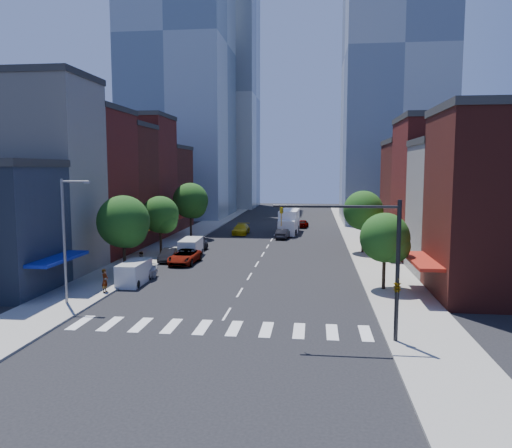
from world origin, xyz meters
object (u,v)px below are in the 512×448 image
(taxi, at_px, (241,229))
(traffic_car_far, at_px, (303,224))
(parked_car_rear, at_px, (196,245))
(box_truck, at_px, (289,222))
(parked_car_second, at_px, (169,255))
(pedestrian_near, at_px, (105,281))
(cargo_van_far, at_px, (191,248))
(parked_car_front, at_px, (138,272))
(parked_car_third, at_px, (185,257))
(cargo_van_near, at_px, (134,273))
(traffic_car_oncoming, at_px, (283,234))
(pedestrian_far, at_px, (141,261))

(taxi, relative_size, traffic_car_far, 1.34)
(parked_car_rear, relative_size, box_truck, 0.57)
(parked_car_second, distance_m, pedestrian_near, 14.26)
(traffic_car_far, relative_size, box_truck, 0.45)
(cargo_van_far, bearing_deg, box_truck, 63.33)
(cargo_van_far, bearing_deg, taxi, 79.54)
(parked_car_front, bearing_deg, taxi, 88.89)
(parked_car_second, distance_m, parked_car_rear, 6.82)
(parked_car_rear, height_order, cargo_van_far, cargo_van_far)
(parked_car_second, height_order, taxi, taxi)
(parked_car_third, distance_m, box_truck, 27.66)
(parked_car_rear, distance_m, cargo_van_far, 4.19)
(parked_car_front, relative_size, taxi, 0.90)
(cargo_van_near, xyz_separation_m, traffic_car_oncoming, (11.00, 29.43, -0.24))
(parked_car_rear, height_order, taxi, taxi)
(pedestrian_near, bearing_deg, box_truck, -15.77)
(parked_car_front, distance_m, pedestrian_far, 3.67)
(parked_car_second, relative_size, parked_car_rear, 0.82)
(parked_car_front, height_order, pedestrian_far, pedestrian_far)
(pedestrian_far, bearing_deg, taxi, 178.29)
(box_truck, relative_size, pedestrian_far, 4.79)
(box_truck, bearing_deg, cargo_van_near, -105.79)
(cargo_van_near, relative_size, pedestrian_near, 2.46)
(pedestrian_far, bearing_deg, parked_car_third, 156.82)
(traffic_car_far, xyz_separation_m, pedestrian_near, (-14.52, -46.79, 0.39))
(parked_car_third, height_order, cargo_van_far, cargo_van_far)
(parked_car_second, distance_m, parked_car_third, 2.32)
(parked_car_second, bearing_deg, cargo_van_near, -90.48)
(parked_car_front, xyz_separation_m, traffic_car_far, (13.52, 42.04, -0.14))
(traffic_car_far, bearing_deg, box_truck, 81.35)
(parked_car_front, relative_size, parked_car_rear, 0.95)
(cargo_van_far, xyz_separation_m, pedestrian_near, (-2.71, -16.75, 0.04))
(parked_car_third, bearing_deg, taxi, 86.87)
(parked_car_rear, relative_size, cargo_van_far, 1.01)
(parked_car_front, height_order, cargo_van_far, cargo_van_far)
(traffic_car_oncoming, height_order, box_truck, box_truck)
(parked_car_third, bearing_deg, box_truck, 72.46)
(pedestrian_near, bearing_deg, taxi, -6.28)
(taxi, relative_size, pedestrian_far, 2.86)
(parked_car_rear, xyz_separation_m, traffic_car_oncoming, (9.70, 12.12, -0.02))
(pedestrian_near, bearing_deg, parked_car_third, -10.92)
(parked_car_second, xyz_separation_m, pedestrian_far, (-1.00, -5.95, 0.40))
(parked_car_rear, bearing_deg, cargo_van_far, -80.72)
(parked_car_front, bearing_deg, pedestrian_near, -95.23)
(cargo_van_near, xyz_separation_m, box_truck, (11.52, 35.40, 0.74))
(parked_car_rear, bearing_deg, traffic_car_far, 68.40)
(parked_car_second, distance_m, cargo_van_near, 10.62)
(parked_car_front, distance_m, pedestrian_near, 4.86)
(parked_car_second, xyz_separation_m, cargo_van_far, (1.71, 2.53, 0.35))
(cargo_van_far, distance_m, traffic_car_far, 32.28)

